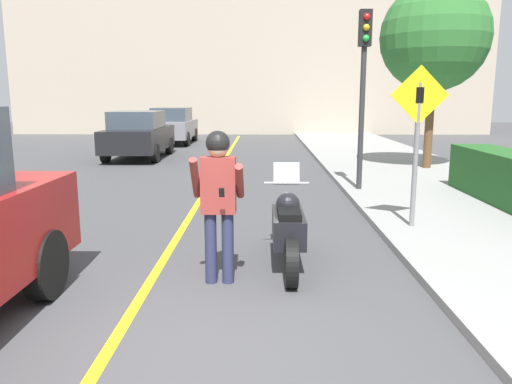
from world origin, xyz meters
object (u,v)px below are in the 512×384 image
at_px(person_biker, 218,191).
at_px(crossing_sign, 417,131).
at_px(parked_car_grey, 173,125).
at_px(motorcycle, 288,228).
at_px(parked_car_black, 139,134).
at_px(traffic_light, 364,67).
at_px(street_tree, 435,37).

relative_size(person_biker, crossing_sign, 0.71).
xyz_separation_m(person_biker, parked_car_grey, (-3.71, 17.83, -0.26)).
xyz_separation_m(motorcycle, parked_car_black, (-4.75, 11.48, 0.37)).
distance_m(crossing_sign, parked_car_black, 12.04).
bearing_deg(traffic_light, parked_car_black, 135.26).
xyz_separation_m(crossing_sign, parked_car_black, (-6.84, 9.87, -0.78)).
distance_m(motorcycle, parked_car_black, 12.43).
relative_size(motorcycle, crossing_sign, 0.85).
distance_m(street_tree, parked_car_grey, 12.94).
distance_m(street_tree, parked_car_black, 10.20).
xyz_separation_m(crossing_sign, traffic_light, (-0.23, 3.32, 1.17)).
xyz_separation_m(motorcycle, crossing_sign, (2.09, 1.60, 1.15)).
height_order(street_tree, parked_car_grey, street_tree).
distance_m(traffic_light, parked_car_black, 9.52).
height_order(motorcycle, street_tree, street_tree).
height_order(person_biker, parked_car_grey, person_biker).
height_order(crossing_sign, parked_car_black, crossing_sign).
xyz_separation_m(street_tree, parked_car_black, (-9.27, 3.05, -2.97)).
distance_m(motorcycle, street_tree, 10.12).
height_order(person_biker, parked_car_black, person_biker).
height_order(traffic_light, street_tree, street_tree).
bearing_deg(parked_car_grey, traffic_light, -62.35).
relative_size(motorcycle, parked_car_grey, 0.51).
xyz_separation_m(person_biker, street_tree, (5.36, 9.09, 2.71)).
bearing_deg(crossing_sign, street_tree, 70.40).
bearing_deg(traffic_light, crossing_sign, -86.08).
relative_size(crossing_sign, traffic_light, 0.65).
distance_m(traffic_light, parked_car_grey, 13.96).
xyz_separation_m(traffic_light, street_tree, (2.66, 3.50, 1.02)).
relative_size(person_biker, parked_car_grey, 0.43).
distance_m(crossing_sign, parked_car_grey, 16.94).
bearing_deg(crossing_sign, person_biker, -142.25).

